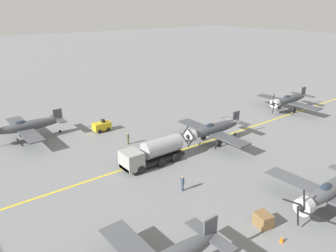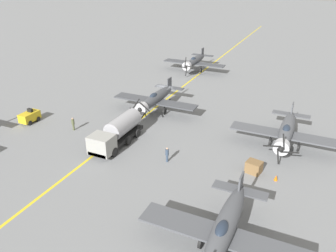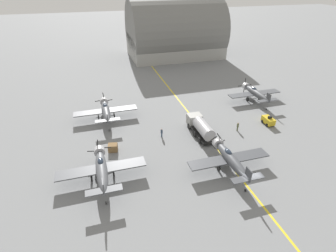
% 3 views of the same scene
% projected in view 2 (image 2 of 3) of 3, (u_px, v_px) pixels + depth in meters
% --- Properties ---
extents(ground_plane, '(400.00, 400.00, 0.00)m').
position_uv_depth(ground_plane, '(162.00, 102.00, 49.28)').
color(ground_plane, slate).
extents(taxiway_stripe, '(0.30, 160.00, 0.01)m').
position_uv_depth(taxiway_stripe, '(162.00, 102.00, 49.27)').
color(taxiway_stripe, yellow).
rests_on(taxiway_stripe, ground).
extents(airplane_mid_left, '(12.00, 9.98, 3.79)m').
position_uv_depth(airplane_mid_left, '(286.00, 131.00, 36.04)').
color(airplane_mid_left, '#505257').
rests_on(airplane_mid_left, ground).
extents(airplane_mid_center, '(12.00, 9.98, 3.65)m').
position_uv_depth(airplane_mid_center, '(156.00, 98.00, 45.12)').
color(airplane_mid_center, '#43454A').
rests_on(airplane_mid_center, ground).
extents(airplane_near_center, '(12.00, 9.98, 3.80)m').
position_uv_depth(airplane_near_center, '(195.00, 61.00, 63.29)').
color(airplane_near_center, '#404348').
rests_on(airplane_near_center, ground).
extents(airplane_far_left, '(12.00, 9.98, 3.80)m').
position_uv_depth(airplane_far_left, '(224.00, 229.00, 22.47)').
color(airplane_far_left, '#4D4F54').
rests_on(airplane_far_left, ground).
extents(fuel_tanker, '(2.67, 8.00, 2.98)m').
position_uv_depth(fuel_tanker, '(117.00, 132.00, 36.88)').
color(fuel_tanker, black).
rests_on(fuel_tanker, ground).
extents(tow_tractor, '(1.57, 2.60, 1.79)m').
position_uv_depth(tow_tractor, '(30.00, 116.00, 42.57)').
color(tow_tractor, gold).
rests_on(tow_tractor, ground).
extents(ground_crew_walking, '(0.36, 0.36, 1.67)m').
position_uv_depth(ground_crew_walking, '(73.00, 123.00, 40.38)').
color(ground_crew_walking, '#515638').
rests_on(ground_crew_walking, ground).
extents(ground_crew_inspecting, '(0.36, 0.36, 1.66)m').
position_uv_depth(ground_crew_inspecting, '(167.00, 154.00, 33.71)').
color(ground_crew_inspecting, '#334256').
rests_on(ground_crew_inspecting, ground).
extents(supply_crate_by_tanker, '(1.66, 1.48, 1.20)m').
position_uv_depth(supply_crate_by_tanker, '(254.00, 167.00, 32.06)').
color(supply_crate_by_tanker, brown).
rests_on(supply_crate_by_tanker, ground).
extents(traffic_cone, '(0.36, 0.36, 0.55)m').
position_uv_depth(traffic_cone, '(276.00, 178.00, 30.96)').
color(traffic_cone, orange).
rests_on(traffic_cone, ground).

